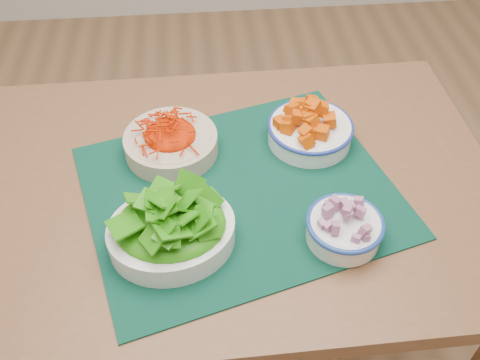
# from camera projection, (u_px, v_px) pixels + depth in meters

# --- Properties ---
(ground) EXTENTS (4.00, 4.00, 0.00)m
(ground) POSITION_uv_depth(u_px,v_px,m) (289.00, 312.00, 1.75)
(ground) COLOR #A77851
(ground) RESTS_ON ground
(table) EXTENTS (1.19, 0.80, 0.75)m
(table) POSITION_uv_depth(u_px,v_px,m) (222.00, 213.00, 1.20)
(table) COLOR brown
(table) RESTS_ON ground
(placemat) EXTENTS (0.72, 0.64, 0.00)m
(placemat) POSITION_uv_depth(u_px,v_px,m) (240.00, 191.00, 1.10)
(placemat) COLOR black
(placemat) RESTS_ON table
(carrot_bowl) EXTENTS (0.27, 0.27, 0.08)m
(carrot_bowl) POSITION_uv_depth(u_px,v_px,m) (171.00, 139.00, 1.16)
(carrot_bowl) COLOR beige
(carrot_bowl) RESTS_ON placemat
(squash_bowl) EXTENTS (0.25, 0.25, 0.09)m
(squash_bowl) POSITION_uv_depth(u_px,v_px,m) (311.00, 125.00, 1.18)
(squash_bowl) COLOR white
(squash_bowl) RESTS_ON placemat
(lettuce_bowl) EXTENTS (0.27, 0.24, 0.12)m
(lettuce_bowl) POSITION_uv_depth(u_px,v_px,m) (170.00, 224.00, 0.97)
(lettuce_bowl) COLOR white
(lettuce_bowl) RESTS_ON placemat
(onion_bowl) EXTENTS (0.16, 0.16, 0.07)m
(onion_bowl) POSITION_uv_depth(u_px,v_px,m) (345.00, 226.00, 0.99)
(onion_bowl) COLOR white
(onion_bowl) RESTS_ON placemat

